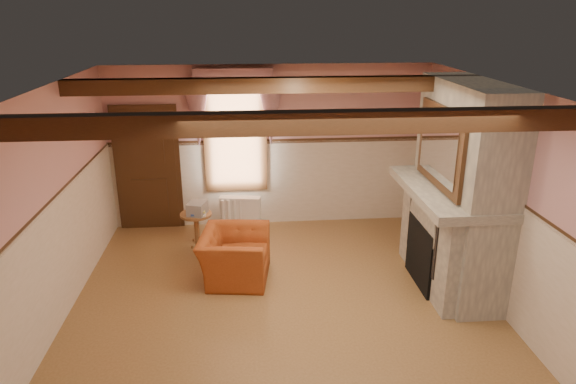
{
  "coord_description": "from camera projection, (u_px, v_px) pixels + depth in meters",
  "views": [
    {
      "loc": [
        -0.44,
        -5.61,
        3.63
      ],
      "look_at": [
        0.12,
        0.8,
        1.34
      ],
      "focal_mm": 32.0,
      "sensor_mm": 36.0,
      "label": 1
    }
  ],
  "objects": [
    {
      "name": "window",
      "position": [
        235.0,
        134.0,
        8.7
      ],
      "size": [
        1.06,
        0.08,
        2.02
      ],
      "primitive_type": "cube",
      "color": "white",
      "rests_on": "wall_back"
    },
    {
      "name": "fireplace",
      "position": [
        462.0,
        188.0,
        6.81
      ],
      "size": [
        0.85,
        2.0,
        2.8
      ],
      "primitive_type": "cube",
      "color": "gray",
      "rests_on": "floor"
    },
    {
      "name": "floor",
      "position": [
        284.0,
        313.0,
        6.52
      ],
      "size": [
        5.5,
        6.0,
        0.01
      ],
      "primitive_type": "cube",
      "color": "brown",
      "rests_on": "ground"
    },
    {
      "name": "jar_yellow",
      "position": [
        461.0,
        192.0,
        6.44
      ],
      "size": [
        0.06,
        0.06,
        0.12
      ],
      "primitive_type": "cylinder",
      "color": "gold",
      "rests_on": "mantel"
    },
    {
      "name": "candle_red",
      "position": [
        475.0,
        201.0,
        6.05
      ],
      "size": [
        0.06,
        0.06,
        0.16
      ],
      "primitive_type": "cylinder",
      "color": "#9B2A13",
      "rests_on": "mantel"
    },
    {
      "name": "wainscot",
      "position": [
        284.0,
        260.0,
        6.27
      ],
      "size": [
        5.5,
        6.0,
        1.5
      ],
      "primitive_type": null,
      "color": "beige",
      "rests_on": "floor"
    },
    {
      "name": "wall_back",
      "position": [
        270.0,
        147.0,
        8.87
      ],
      "size": [
        5.5,
        0.02,
        2.8
      ],
      "primitive_type": "cube",
      "color": "tan",
      "rests_on": "floor"
    },
    {
      "name": "mantel_clock",
      "position": [
        429.0,
        163.0,
        7.51
      ],
      "size": [
        0.14,
        0.24,
        0.2
      ],
      "primitive_type": "cube",
      "color": "black",
      "rests_on": "mantel"
    },
    {
      "name": "window_drapes",
      "position": [
        234.0,
        99.0,
        8.42
      ],
      "size": [
        1.3,
        0.14,
        1.4
      ],
      "primitive_type": "cube",
      "color": "gray",
      "rests_on": "wall_back"
    },
    {
      "name": "ceiling",
      "position": [
        284.0,
        91.0,
        5.58
      ],
      "size": [
        5.5,
        6.0,
        0.01
      ],
      "primitive_type": "cube",
      "color": "silver",
      "rests_on": "wall_back"
    },
    {
      "name": "oil_lamp",
      "position": [
        444.0,
        172.0,
        6.96
      ],
      "size": [
        0.11,
        0.11,
        0.28
      ],
      "primitive_type": "cylinder",
      "color": "gold",
      "rests_on": "mantel"
    },
    {
      "name": "bowl",
      "position": [
        444.0,
        180.0,
        6.95
      ],
      "size": [
        0.32,
        0.32,
        0.08
      ],
      "primitive_type": "imported",
      "color": "brown",
      "rests_on": "mantel"
    },
    {
      "name": "mantel",
      "position": [
        449.0,
        191.0,
        6.81
      ],
      "size": [
        1.05,
        2.05,
        0.12
      ],
      "primitive_type": "cube",
      "color": "gray",
      "rests_on": "fireplace"
    },
    {
      "name": "book_stack",
      "position": [
        197.0,
        208.0,
        8.17
      ],
      "size": [
        0.34,
        0.38,
        0.2
      ],
      "primitive_type": "cube",
      "rotation": [
        0.0,
        0.0,
        -0.3
      ],
      "color": "#B7AD8C",
      "rests_on": "side_table"
    },
    {
      "name": "wall_left",
      "position": [
        43.0,
        218.0,
        5.83
      ],
      "size": [
        0.02,
        6.0,
        2.8
      ],
      "primitive_type": "cube",
      "color": "tan",
      "rests_on": "floor"
    },
    {
      "name": "door",
      "position": [
        148.0,
        170.0,
        8.76
      ],
      "size": [
        1.1,
        0.1,
        2.1
      ],
      "primitive_type": "cube",
      "color": "black",
      "rests_on": "floor"
    },
    {
      "name": "firebox",
      "position": [
        425.0,
        254.0,
        7.09
      ],
      "size": [
        0.2,
        0.95,
        0.9
      ],
      "primitive_type": "cube",
      "color": "black",
      "rests_on": "floor"
    },
    {
      "name": "wall_right",
      "position": [
        508.0,
        203.0,
        6.27
      ],
      "size": [
        0.02,
        6.0,
        2.8
      ],
      "primitive_type": "cube",
      "color": "tan",
      "rests_on": "floor"
    },
    {
      "name": "radiator",
      "position": [
        240.0,
        213.0,
        8.91
      ],
      "size": [
        0.72,
        0.29,
        0.6
      ],
      "primitive_type": "cube",
      "rotation": [
        0.0,
        0.0,
        -0.16
      ],
      "color": "silver",
      "rests_on": "floor"
    },
    {
      "name": "ceiling_beam_back",
      "position": [
        277.0,
        85.0,
        6.74
      ],
      "size": [
        5.5,
        0.18,
        0.2
      ],
      "primitive_type": "cube",
      "color": "black",
      "rests_on": "ceiling"
    },
    {
      "name": "chair_rail",
      "position": [
        284.0,
        203.0,
        6.02
      ],
      "size": [
        5.5,
        6.0,
        0.08
      ],
      "primitive_type": null,
      "color": "black",
      "rests_on": "wainscot"
    },
    {
      "name": "ceiling_beam_front",
      "position": [
        295.0,
        123.0,
        4.49
      ],
      "size": [
        5.5,
        0.18,
        0.2
      ],
      "primitive_type": "cube",
      "color": "black",
      "rests_on": "ceiling"
    },
    {
      "name": "side_table",
      "position": [
        197.0,
        229.0,
        8.33
      ],
      "size": [
        0.62,
        0.62,
        0.55
      ],
      "primitive_type": "cylinder",
      "rotation": [
        0.0,
        0.0,
        0.28
      ],
      "color": "brown",
      "rests_on": "floor"
    },
    {
      "name": "armchair",
      "position": [
        235.0,
        256.0,
        7.27
      ],
      "size": [
        1.06,
        1.17,
        0.69
      ],
      "primitive_type": "imported",
      "rotation": [
        0.0,
        0.0,
        1.43
      ],
      "color": "#994219",
      "rests_on": "floor"
    },
    {
      "name": "overmantel_mirror",
      "position": [
        440.0,
        147.0,
        6.59
      ],
      "size": [
        0.06,
        1.44,
        1.04
      ],
      "primitive_type": "cube",
      "color": "silver",
      "rests_on": "fireplace"
    }
  ]
}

